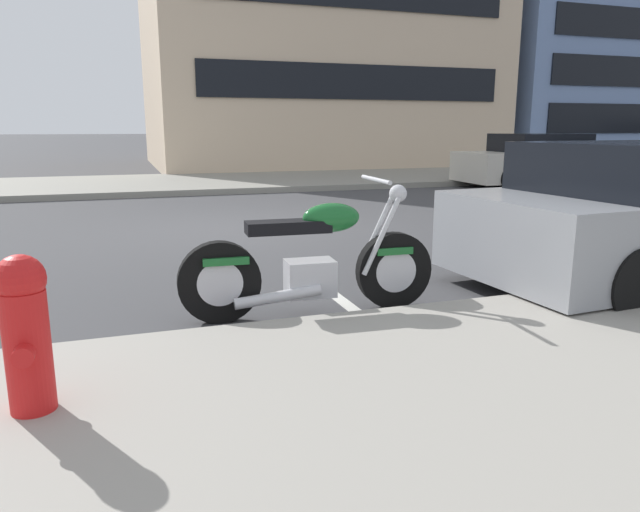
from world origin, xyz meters
name	(u,v)px	position (x,y,z in m)	size (l,w,h in m)	color
ground_plane	(247,229)	(0.00, 0.00, 0.00)	(260.00, 260.00, 0.00)	#3D3D3F
sidewalk_far_curb	(558,172)	(12.00, 7.20, 0.07)	(120.00, 5.00, 0.14)	gray
parking_stall_stripe	(342,301)	(0.00, -4.10, 0.00)	(0.12, 2.20, 0.01)	silver
parked_motorcycle	(313,263)	(-0.37, -4.36, 0.44)	(2.15, 0.62, 1.13)	black
car_opposite_curb	(537,162)	(8.54, 4.00, 0.65)	(4.15, 1.94, 1.36)	beige
fire_hydrant	(26,330)	(-2.31, -5.78, 0.56)	(0.24, 0.36, 0.80)	red
townhouse_corner_block	(533,69)	(17.12, 15.43, 4.20)	(9.11, 11.95, 8.40)	#6B84B2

